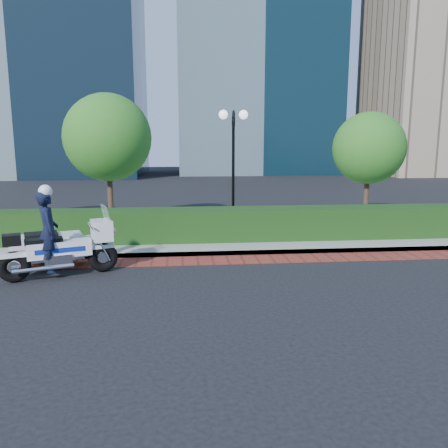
{
  "coord_description": "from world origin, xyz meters",
  "views": [
    {
      "loc": [
        -0.83,
        -10.18,
        3.1
      ],
      "look_at": [
        0.32,
        1.63,
        1.0
      ],
      "focal_mm": 35.0,
      "sensor_mm": 36.0,
      "label": 1
    }
  ],
  "objects": [
    {
      "name": "tree_c",
      "position": [
        6.5,
        6.5,
        3.05
      ],
      "size": [
        2.8,
        2.8,
        4.3
      ],
      "color": "#332319",
      "rests_on": "sidewalk"
    },
    {
      "name": "police_motorcycle",
      "position": [
        -4.01,
        0.66,
        0.77
      ],
      "size": [
        2.83,
        2.08,
        2.24
      ],
      "rotation": [
        0.0,
        0.0,
        0.36
      ],
      "color": "black",
      "rests_on": "ground"
    },
    {
      "name": "hedge_main",
      "position": [
        0.0,
        3.6,
        0.65
      ],
      "size": [
        18.0,
        1.2,
        1.0
      ],
      "primitive_type": "cube",
      "color": "#163311",
      "rests_on": "sidewalk"
    },
    {
      "name": "brick_strip",
      "position": [
        0.0,
        1.5,
        0.01
      ],
      "size": [
        60.0,
        1.0,
        0.01
      ],
      "primitive_type": "cube",
      "color": "maroon",
      "rests_on": "ground"
    },
    {
      "name": "ground",
      "position": [
        0.0,
        0.0,
        0.0
      ],
      "size": [
        120.0,
        120.0,
        0.0
      ],
      "primitive_type": "plane",
      "color": "black",
      "rests_on": "ground"
    },
    {
      "name": "tower_right",
      "position": [
        28.0,
        38.0,
        14.0
      ],
      "size": [
        14.0,
        12.0,
        28.0
      ],
      "primitive_type": "cube",
      "color": "gray",
      "rests_on": "ground"
    },
    {
      "name": "tree_b",
      "position": [
        -3.5,
        6.5,
        3.43
      ],
      "size": [
        3.2,
        3.2,
        4.89
      ],
      "color": "#332319",
      "rests_on": "sidewalk"
    },
    {
      "name": "sidewalk",
      "position": [
        0.0,
        6.0,
        0.07
      ],
      "size": [
        60.0,
        8.0,
        0.15
      ],
      "primitive_type": "cube",
      "color": "gray",
      "rests_on": "ground"
    },
    {
      "name": "lamppost",
      "position": [
        1.0,
        5.2,
        2.96
      ],
      "size": [
        1.02,
        0.7,
        4.21
      ],
      "color": "black",
      "rests_on": "sidewalk"
    }
  ]
}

